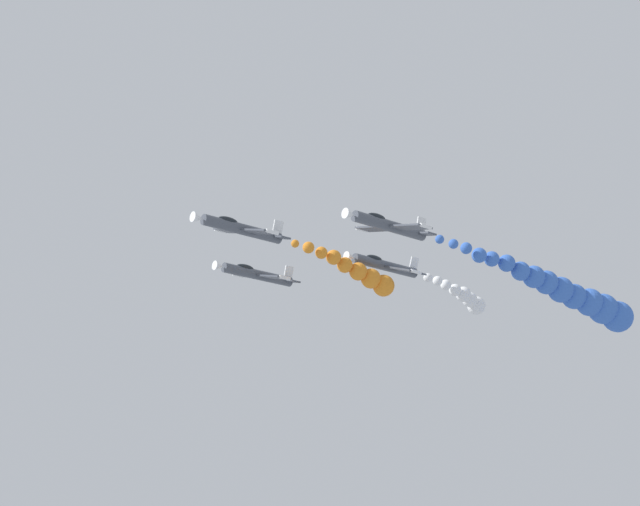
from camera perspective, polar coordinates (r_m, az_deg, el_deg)
The scene contains 7 objects.
airplane_lead at distance 93.80m, azimuth -4.73°, elevation 1.46°, with size 9.28×10.35×3.31m.
smoke_trail_lead at distance 101.83m, azimuth 2.44°, elevation -1.21°, with size 2.72×13.00×4.27m.
airplane_left_inner at distance 92.91m, azimuth 4.09°, elevation 1.66°, with size 9.38×10.35×3.12m.
smoke_trail_left_inner at distance 109.12m, azimuth 14.93°, elevation -2.50°, with size 6.01×26.72×7.10m.
airplane_right_inner at distance 106.20m, azimuth -3.80°, elevation -1.27°, with size 9.33×10.35×3.22m.
airplane_left_outer at distance 105.79m, azimuth 3.85°, elevation -0.73°, with size 9.13×10.35×3.55m.
smoke_trail_left_outer at distance 115.81m, azimuth 8.63°, elevation -2.62°, with size 3.21×11.49×2.98m.
Camera 1 is at (-73.40, 59.76, 108.81)m, focal length 53.75 mm.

